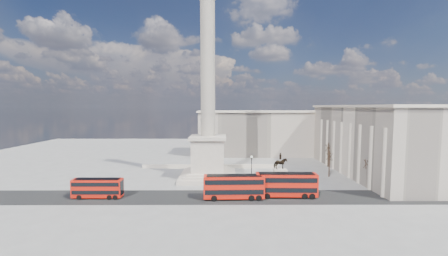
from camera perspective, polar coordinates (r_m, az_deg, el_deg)
name	(u,v)px	position (r m, az deg, el deg)	size (l,w,h in m)	color
ground	(207,183)	(66.59, -3.53, -11.38)	(180.00, 180.00, 0.00)	gray
asphalt_road	(229,197)	(56.94, 1.06, -14.15)	(120.00, 9.00, 0.01)	black
nelsons_column	(208,127)	(69.24, -3.34, 0.11)	(14.00, 14.00, 49.85)	#BEB09E
balustrade_wall	(210,166)	(81.95, -2.88, -7.95)	(40.00, 0.60, 1.10)	beige
building_east	(374,139)	(85.11, 28.78, -2.05)	(19.00, 46.00, 18.60)	beige
building_northeast	(266,132)	(105.66, 8.63, -0.92)	(51.00, 17.00, 16.60)	beige
red_bus_a	(98,188)	(61.12, -24.72, -11.24)	(9.68, 2.34, 3.92)	red
red_bus_b	(234,187)	(55.08, 2.16, -12.06)	(11.87, 3.04, 4.79)	red
red_bus_c	(287,185)	(57.52, 12.88, -11.39)	(12.12, 3.08, 4.89)	red
victorian_lamp	(251,167)	(66.06, 5.73, -8.06)	(0.56, 0.56, 6.57)	black
equestrian_statue	(280,175)	(64.65, 11.58, -9.52)	(3.66, 2.75, 7.71)	beige
bare_tree_near	(368,163)	(69.62, 27.66, -6.37)	(1.65, 1.65, 7.23)	#332319
bare_tree_mid	(329,155)	(76.26, 21.07, -5.33)	(1.87, 1.87, 7.09)	#332319
bare_tree_far	(328,147)	(88.35, 20.88, -3.70)	(1.88, 1.88, 7.69)	#332319
pedestrian_walking	(304,185)	(64.08, 16.28, -11.36)	(0.65, 0.43, 1.78)	black
pedestrian_standing	(298,183)	(65.36, 15.07, -11.07)	(0.81, 0.63, 1.67)	black
pedestrian_crossing	(233,185)	(61.76, 1.93, -11.81)	(1.01, 0.42, 1.73)	black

